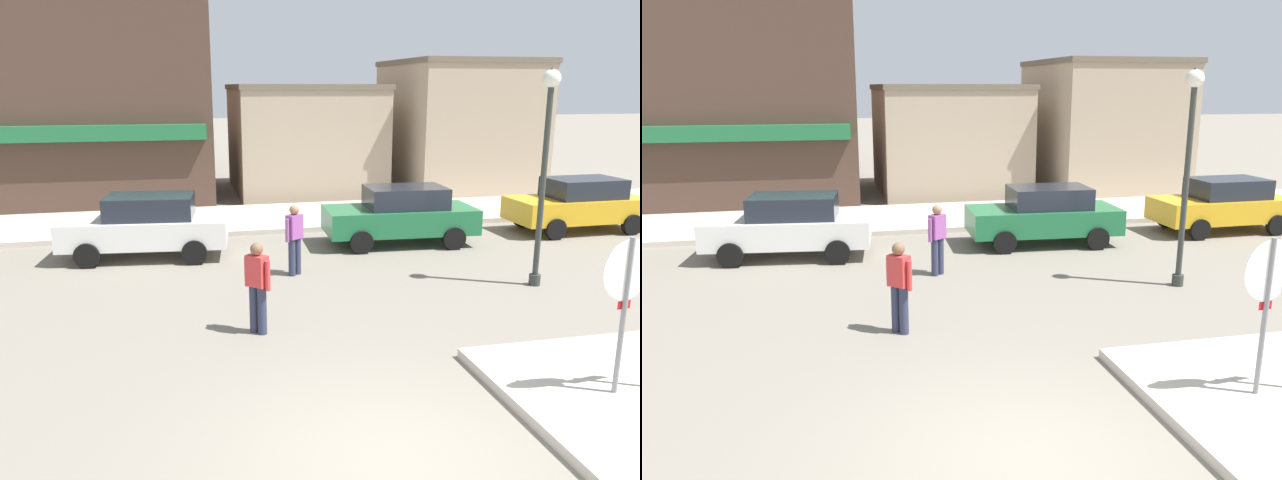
# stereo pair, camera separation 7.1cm
# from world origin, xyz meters

# --- Properties ---
(ground_plane) EXTENTS (160.00, 160.00, 0.00)m
(ground_plane) POSITION_xyz_m (0.00, 0.00, 0.00)
(ground_plane) COLOR gray
(kerb_far) EXTENTS (80.00, 4.00, 0.15)m
(kerb_far) POSITION_xyz_m (0.00, 13.37, 0.07)
(kerb_far) COLOR beige
(kerb_far) RESTS_ON ground
(stop_sign) EXTENTS (0.82, 0.11, 2.30)m
(stop_sign) POSITION_xyz_m (3.36, 0.61, 1.52)
(stop_sign) COLOR gray
(stop_sign) RESTS_ON ground
(lamp_post) EXTENTS (0.36, 0.36, 4.54)m
(lamp_post) POSITION_xyz_m (5.13, 5.46, 2.96)
(lamp_post) COLOR #333833
(lamp_post) RESTS_ON ground
(parked_car_nearest) EXTENTS (4.16, 2.20, 1.56)m
(parked_car_nearest) POSITION_xyz_m (-3.05, 9.66, 0.81)
(parked_car_nearest) COLOR white
(parked_car_nearest) RESTS_ON ground
(parked_car_second) EXTENTS (4.09, 2.05, 1.56)m
(parked_car_second) POSITION_xyz_m (3.56, 9.54, 0.81)
(parked_car_second) COLOR #1E6B3D
(parked_car_second) RESTS_ON ground
(parked_car_third) EXTENTS (4.03, 1.93, 1.56)m
(parked_car_third) POSITION_xyz_m (9.18, 9.86, 0.81)
(parked_car_third) COLOR gold
(parked_car_third) RESTS_ON ground
(pedestrian_crossing_near) EXTENTS (0.44, 0.47, 1.61)m
(pedestrian_crossing_near) POSITION_xyz_m (-1.01, 4.12, 0.87)
(pedestrian_crossing_near) COLOR #2D334C
(pedestrian_crossing_near) RESTS_ON ground
(pedestrian_crossing_far) EXTENTS (0.50, 0.40, 1.61)m
(pedestrian_crossing_far) POSITION_xyz_m (0.24, 7.34, 0.87)
(pedestrian_crossing_far) COLOR #2D334C
(pedestrian_crossing_far) RESTS_ON ground
(building_corner_shop) EXTENTS (10.41, 10.24, 7.83)m
(building_corner_shop) POSITION_xyz_m (-6.05, 20.23, 3.92)
(building_corner_shop) COLOR #473328
(building_corner_shop) RESTS_ON ground
(building_storefront_left_near) EXTENTS (5.64, 6.08, 4.23)m
(building_storefront_left_near) POSITION_xyz_m (2.76, 18.95, 2.12)
(building_storefront_left_near) COLOR tan
(building_storefront_left_near) RESTS_ON ground
(building_storefront_left_mid) EXTENTS (5.21, 5.94, 5.18)m
(building_storefront_left_mid) POSITION_xyz_m (9.00, 17.91, 2.59)
(building_storefront_left_mid) COLOR tan
(building_storefront_left_mid) RESTS_ON ground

